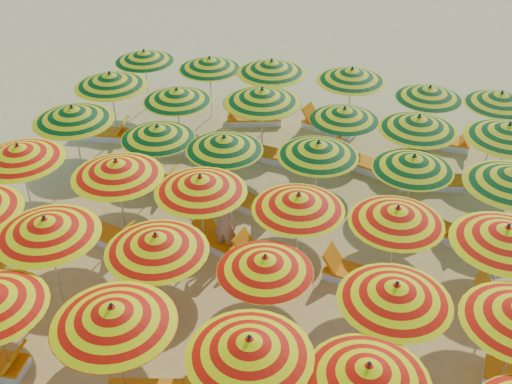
{
  "coord_description": "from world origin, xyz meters",
  "views": [
    {
      "loc": [
        3.32,
        -11.02,
        9.76
      ],
      "look_at": [
        0.0,
        0.5,
        1.6
      ],
      "focal_mm": 45.0,
      "sensor_mm": 36.0,
      "label": 1
    }
  ],
  "objects_px": {
    "umbrella_15": "(265,264)",
    "umbrella_20": "(200,184)",
    "umbrella_28": "(413,162)",
    "umbrella_38": "(272,67)",
    "umbrella_26": "(224,143)",
    "umbrella_35": "(508,131)",
    "umbrella_10": "(368,373)",
    "lounger_18": "(102,134)",
    "umbrella_32": "(262,96)",
    "umbrella_23": "(506,235)",
    "umbrella_33": "(344,114)",
    "lounger_11": "(227,246)",
    "lounger_21": "(359,162)",
    "umbrella_25": "(158,132)",
    "umbrella_36": "(144,56)",
    "umbrella_39": "(352,75)",
    "beachgoer_a": "(225,225)",
    "lounger_17": "(428,224)",
    "umbrella_27": "(318,149)",
    "lounger_8": "(138,309)",
    "umbrella_19": "(117,168)",
    "umbrella_41": "(501,99)",
    "umbrella_9": "(249,347)",
    "umbrella_37": "(210,63)",
    "lounger_23": "(253,119)",
    "lounger_14": "(512,306)",
    "umbrella_8": "(113,315)",
    "lounger_12": "(270,261)",
    "lounger_10": "(103,234)",
    "umbrella_21": "(298,202)",
    "umbrella_30": "(110,80)",
    "umbrella_13": "(46,227)",
    "umbrella_34": "(419,123)",
    "umbrella_22": "(397,215)",
    "lounger_20": "(282,158)",
    "umbrella_31": "(177,95)",
    "lounger_13": "(360,277)",
    "umbrella_40": "(429,93)",
    "lounger_15": "(147,181)",
    "lounger_24": "(328,127)",
    "lounger_22": "(428,182)",
    "umbrella_24": "(73,114)"
  },
  "relations": [
    {
      "from": "umbrella_39",
      "to": "lounger_10",
      "type": "relative_size",
      "value": 1.22
    },
    {
      "from": "umbrella_26",
      "to": "umbrella_41",
      "type": "xyz_separation_m",
      "value": [
        6.66,
        4.49,
        0.02
      ]
    },
    {
      "from": "lounger_8",
      "to": "beachgoer_a",
      "type": "distance_m",
      "value": 2.82
    },
    {
      "from": "umbrella_27",
      "to": "lounger_14",
      "type": "distance_m",
      "value": 5.59
    },
    {
      "from": "umbrella_36",
      "to": "umbrella_15",
      "type": "bearing_deg",
      "value": -53.56
    },
    {
      "from": "lounger_21",
      "to": "umbrella_25",
      "type": "bearing_deg",
      "value": 47.83
    },
    {
      "from": "umbrella_28",
      "to": "umbrella_38",
      "type": "relative_size",
      "value": 0.96
    },
    {
      "from": "umbrella_33",
      "to": "umbrella_23",
      "type": "bearing_deg",
      "value": -49.97
    },
    {
      "from": "umbrella_9",
      "to": "umbrella_36",
      "type": "relative_size",
      "value": 1.18
    },
    {
      "from": "umbrella_10",
      "to": "lounger_18",
      "type": "height_order",
      "value": "umbrella_10"
    },
    {
      "from": "umbrella_24",
      "to": "lounger_17",
      "type": "xyz_separation_m",
      "value": [
        9.39,
        0.26,
        -1.85
      ]
    },
    {
      "from": "umbrella_32",
      "to": "umbrella_23",
      "type": "bearing_deg",
      "value": -36.37
    },
    {
      "from": "lounger_11",
      "to": "umbrella_20",
      "type": "bearing_deg",
      "value": 40.14
    },
    {
      "from": "umbrella_20",
      "to": "umbrella_28",
      "type": "relative_size",
      "value": 0.87
    },
    {
      "from": "umbrella_35",
      "to": "umbrella_36",
      "type": "height_order",
      "value": "umbrella_35"
    },
    {
      "from": "umbrella_8",
      "to": "lounger_24",
      "type": "relative_size",
      "value": 1.57
    },
    {
      "from": "umbrella_41",
      "to": "umbrella_9",
      "type": "bearing_deg",
      "value": -110.95
    },
    {
      "from": "lounger_10",
      "to": "lounger_23",
      "type": "height_order",
      "value": "same"
    },
    {
      "from": "umbrella_21",
      "to": "umbrella_30",
      "type": "relative_size",
      "value": 1.18
    },
    {
      "from": "umbrella_37",
      "to": "lounger_18",
      "type": "bearing_deg",
      "value": -140.04
    },
    {
      "from": "umbrella_39",
      "to": "umbrella_41",
      "type": "distance_m",
      "value": 4.24
    },
    {
      "from": "umbrella_26",
      "to": "umbrella_35",
      "type": "relative_size",
      "value": 0.92
    },
    {
      "from": "umbrella_40",
      "to": "beachgoer_a",
      "type": "xyz_separation_m",
      "value": [
        -4.11,
        -6.3,
        -1.03
      ]
    },
    {
      "from": "umbrella_22",
      "to": "lounger_20",
      "type": "height_order",
      "value": "umbrella_22"
    },
    {
      "from": "umbrella_9",
      "to": "umbrella_30",
      "type": "distance_m",
      "value": 10.97
    },
    {
      "from": "umbrella_34",
      "to": "umbrella_39",
      "type": "xyz_separation_m",
      "value": [
        -2.13,
        2.48,
        0.03
      ]
    },
    {
      "from": "umbrella_25",
      "to": "lounger_17",
      "type": "distance_m",
      "value": 7.21
    },
    {
      "from": "umbrella_21",
      "to": "umbrella_35",
      "type": "height_order",
      "value": "umbrella_35"
    },
    {
      "from": "umbrella_37",
      "to": "umbrella_33",
      "type": "bearing_deg",
      "value": -23.86
    },
    {
      "from": "umbrella_37",
      "to": "umbrella_41",
      "type": "xyz_separation_m",
      "value": [
        8.66,
        -0.08,
        -0.01
      ]
    },
    {
      "from": "lounger_21",
      "to": "beachgoer_a",
      "type": "distance_m",
      "value": 5.3
    },
    {
      "from": "umbrella_15",
      "to": "umbrella_20",
      "type": "height_order",
      "value": "umbrella_20"
    },
    {
      "from": "umbrella_27",
      "to": "lounger_10",
      "type": "distance_m",
      "value": 5.63
    },
    {
      "from": "lounger_14",
      "to": "lounger_17",
      "type": "distance_m",
      "value": 3.07
    },
    {
      "from": "umbrella_15",
      "to": "umbrella_25",
      "type": "distance_m",
      "value": 5.78
    },
    {
      "from": "umbrella_19",
      "to": "lounger_8",
      "type": "distance_m",
      "value": 3.29
    },
    {
      "from": "umbrella_27",
      "to": "umbrella_34",
      "type": "relative_size",
      "value": 1.0
    },
    {
      "from": "umbrella_39",
      "to": "lounger_18",
      "type": "relative_size",
      "value": 1.23
    },
    {
      "from": "umbrella_27",
      "to": "lounger_8",
      "type": "xyz_separation_m",
      "value": [
        -2.81,
        -4.66,
        -1.73
      ]
    },
    {
      "from": "umbrella_37",
      "to": "lounger_23",
      "type": "relative_size",
      "value": 1.3
    },
    {
      "from": "umbrella_40",
      "to": "lounger_22",
      "type": "relative_size",
      "value": 1.36
    },
    {
      "from": "umbrella_31",
      "to": "lounger_13",
      "type": "bearing_deg",
      "value": -35.64
    },
    {
      "from": "umbrella_8",
      "to": "umbrella_10",
      "type": "distance_m",
      "value": 4.27
    },
    {
      "from": "umbrella_41",
      "to": "lounger_8",
      "type": "distance_m",
      "value": 11.52
    },
    {
      "from": "umbrella_26",
      "to": "umbrella_30",
      "type": "xyz_separation_m",
      "value": [
        -4.26,
        2.31,
        0.17
      ]
    },
    {
      "from": "lounger_12",
      "to": "beachgoer_a",
      "type": "relative_size",
      "value": 1.19
    },
    {
      "from": "umbrella_15",
      "to": "umbrella_13",
      "type": "bearing_deg",
      "value": -174.76
    },
    {
      "from": "umbrella_36",
      "to": "umbrella_21",
      "type": "bearing_deg",
      "value": -45.4
    },
    {
      "from": "lounger_15",
      "to": "lounger_20",
      "type": "height_order",
      "value": "same"
    },
    {
      "from": "umbrella_20",
      "to": "umbrella_23",
      "type": "relative_size",
      "value": 0.78
    }
  ]
}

